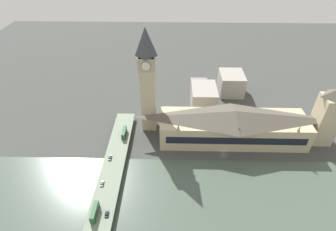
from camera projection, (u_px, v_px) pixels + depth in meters
The scene contains 14 objects.
ground_plane at pixel (223, 155), 186.95m from camera, with size 600.00×600.00×0.00m, color #424442.
river_water at pixel (233, 199), 157.07m from camera, with size 62.53×360.00×0.30m, color #47564C.
parliament_hall at pixel (233, 126), 192.91m from camera, with size 29.06×107.17×25.93m.
clock_tower at pixel (148, 80), 186.79m from camera, with size 11.97×11.97×80.79m.
victoria_tower at pixel (327, 116), 185.87m from camera, with size 14.80×14.80×49.29m.
road_bridge at pixel (106, 193), 156.29m from camera, with size 157.07×14.53×4.69m.
double_decker_bus_lead at pixel (95, 212), 142.12m from camera, with size 11.60×2.64×5.01m.
double_decker_bus_mid at pixel (124, 132), 195.31m from camera, with size 11.54×2.57×4.63m.
car_northbound_lead at pixel (107, 214), 143.42m from camera, with size 3.95×1.89×1.39m.
car_southbound_lead at pixel (110, 158), 177.18m from camera, with size 4.62×1.89×1.47m.
car_southbound_mid at pixel (102, 184), 159.90m from camera, with size 4.14×1.89×1.26m.
city_block_west at pixel (203, 98), 226.19m from camera, with size 28.81×21.05×21.21m.
city_block_center at pixel (199, 94), 236.79m from camera, with size 32.18×15.22×16.13m.
city_block_east at pixel (231, 83), 248.76m from camera, with size 26.35×22.06×19.69m.
Camera 1 is at (-133.60, 36.57, 134.61)m, focal length 28.00 mm.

